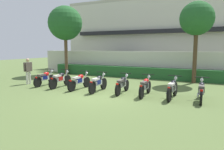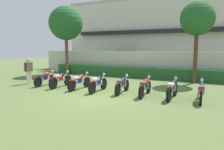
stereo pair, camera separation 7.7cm
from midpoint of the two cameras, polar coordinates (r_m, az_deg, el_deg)
ground at (r=9.64m, az=-3.45°, el=-5.87°), size 60.00×60.00×0.00m
building at (r=23.06m, az=14.92°, el=10.32°), size 20.15×6.50×6.99m
compound_wall at (r=16.18m, az=9.53°, el=2.86°), size 19.14×0.30×1.93m
hedge_row at (r=15.57m, az=8.74°, el=0.60°), size 15.31×0.70×0.79m
parked_car at (r=19.32m, az=1.66°, el=3.59°), size 4.57×2.23×1.89m
tree_near_inspector at (r=18.14m, az=-12.16°, el=13.39°), size 2.76×2.76×5.57m
tree_far_side at (r=14.23m, az=22.12°, el=13.74°), size 2.05×2.05×5.00m
motorcycle_in_row_0 at (r=12.97m, az=-17.36°, el=-0.79°), size 0.60×1.81×0.95m
motorcycle_in_row_1 at (r=12.17m, az=-13.51°, el=-1.12°), size 0.60×1.92×0.97m
motorcycle_in_row_2 at (r=11.37m, az=-8.56°, el=-1.63°), size 0.60×1.94×0.95m
motorcycle_in_row_3 at (r=10.67m, az=-3.56°, el=-2.11°), size 0.60×1.88×0.97m
motorcycle_in_row_4 at (r=10.28m, az=2.99°, el=-2.52°), size 0.60×1.86×0.95m
motorcycle_in_row_5 at (r=9.84m, az=9.11°, el=-3.03°), size 0.60×1.92×0.96m
motorcycle_in_row_6 at (r=9.52m, az=16.12°, el=-3.51°), size 0.60×1.89×0.97m
motorcycle_in_row_7 at (r=9.48m, az=23.08°, el=-3.92°), size 0.60×1.90×0.96m
inspector_person at (r=13.81m, az=-21.38°, el=1.51°), size 0.22×0.64×1.57m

